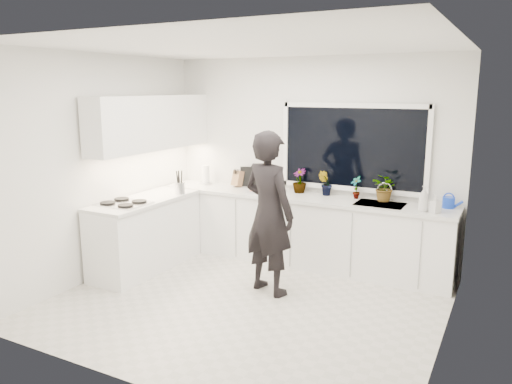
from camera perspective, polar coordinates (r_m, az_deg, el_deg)
The scene contains 25 objects.
floor at distance 5.57m, azimuth -1.08°, elevation -12.62°, with size 4.00×3.50×0.02m, color beige.
wall_back at distance 6.73m, azimuth 6.11°, elevation 3.68°, with size 4.00×0.02×2.70m, color white.
wall_left at distance 6.36m, azimuth -17.23°, elevation 2.75°, with size 0.02×3.50×2.70m, color white.
wall_right at distance 4.56m, azimuth 21.58°, elevation -0.95°, with size 0.02×3.50×2.70m, color white.
ceiling at distance 5.09m, azimuth -1.20°, elevation 16.51°, with size 4.00×3.50×0.02m, color white.
window at distance 6.48m, azimuth 10.99°, elevation 5.00°, with size 1.80×0.02×1.00m, color black.
base_cabinets_back at distance 6.64m, azimuth 4.95°, elevation -4.44°, with size 3.92×0.58×0.88m, color white.
base_cabinets_left at distance 6.58m, azimuth -12.49°, elevation -4.84°, with size 0.58×1.60×0.88m, color white.
countertop_back at distance 6.52m, azimuth 4.99°, elevation -0.58°, with size 3.94×0.62×0.04m, color silver.
countertop_left at distance 6.47m, azimuth -12.67°, elevation -0.93°, with size 0.62×1.60×0.04m, color silver.
upper_cabinets at distance 6.68m, azimuth -11.88°, elevation 7.75°, with size 0.34×2.10×0.70m, color white.
sink at distance 6.22m, azimuth 13.98°, elevation -1.78°, with size 0.58×0.42×0.14m, color silver.
faucet at distance 6.38m, azimuth 14.48°, elevation -0.00°, with size 0.03×0.03×0.22m, color silver.
stovetop at distance 6.22m, azimuth -14.90°, elevation -1.21°, with size 0.56×0.48×0.03m, color black.
person at distance 5.56m, azimuth 1.48°, elevation -2.44°, with size 0.67×0.44×1.85m, color black.
pizza_tray at distance 6.68m, azimuth 1.26°, elevation 0.07°, with size 0.44×0.33×0.03m, color #B2B2B6.
pizza at distance 6.68m, azimuth 1.26°, elevation 0.22°, with size 0.40×0.29×0.01m, color red.
watering_can at distance 6.22m, azimuth 21.15°, elevation -1.13°, with size 0.14×0.14×0.13m, color blue.
paper_towel_roll at distance 7.30m, azimuth -5.76°, elevation 1.93°, with size 0.11×0.11×0.26m, color white.
knife_block at distance 7.07m, azimuth -2.12°, elevation 1.50°, with size 0.13×0.10×0.22m, color brown.
utensil_crock at distance 6.65m, azimuth -8.69°, elevation 0.45°, with size 0.13×0.13×0.16m, color #B9B8BD.
picture_frame_large at distance 7.09m, azimuth -0.93°, elevation 1.79°, with size 0.22×0.02×0.28m, color black.
picture_frame_small at distance 7.01m, azimuth 0.37°, elevation 1.75°, with size 0.25×0.02×0.30m, color black.
herb_plants at distance 6.42m, azimuth 11.20°, elevation 0.73°, with size 1.46×0.38×0.34m.
soap_bottles at distance 5.93m, azimuth 19.01°, elevation -0.93°, with size 0.25×0.13×0.29m.
Camera 1 is at (2.45, -4.44, 2.29)m, focal length 35.00 mm.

